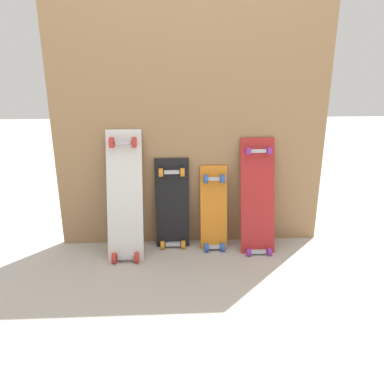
% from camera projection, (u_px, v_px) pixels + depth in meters
% --- Properties ---
extents(ground_plane, '(12.00, 12.00, 0.00)m').
position_uv_depth(ground_plane, '(191.00, 244.00, 2.87)').
color(ground_plane, '#B2AAA0').
extents(plywood_wall_panel, '(1.85, 0.04, 1.77)m').
position_uv_depth(plywood_wall_panel, '(191.00, 120.00, 2.65)').
color(plywood_wall_panel, '#99724C').
rests_on(plywood_wall_panel, ground).
extents(skateboard_white, '(0.24, 0.34, 0.90)m').
position_uv_depth(skateboard_white, '(125.00, 200.00, 2.63)').
color(skateboard_white, silver).
rests_on(skateboard_white, ground).
extents(skateboard_black, '(0.24, 0.15, 0.70)m').
position_uv_depth(skateboard_black, '(172.00, 208.00, 2.77)').
color(skateboard_black, black).
rests_on(skateboard_black, ground).
extents(skateboard_orange, '(0.19, 0.20, 0.64)m').
position_uv_depth(skateboard_orange, '(214.00, 213.00, 2.76)').
color(skateboard_orange, orange).
rests_on(skateboard_orange, ground).
extents(skateboard_red, '(0.23, 0.28, 0.84)m').
position_uv_depth(skateboard_red, '(258.00, 201.00, 2.71)').
color(skateboard_red, '#B22626').
rests_on(skateboard_red, ground).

